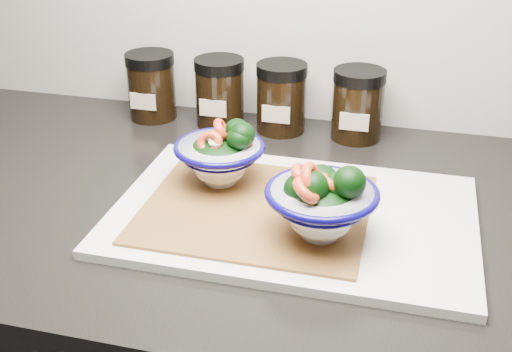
% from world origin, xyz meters
% --- Properties ---
extents(countertop, '(3.50, 0.60, 0.04)m').
position_xyz_m(countertop, '(0.00, 1.45, 0.88)').
color(countertop, black).
rests_on(countertop, cabinet).
extents(cutting_board, '(0.45, 0.30, 0.01)m').
position_xyz_m(cutting_board, '(0.15, 1.42, 0.91)').
color(cutting_board, silver).
rests_on(cutting_board, countertop).
extents(bamboo_mat, '(0.28, 0.24, 0.00)m').
position_xyz_m(bamboo_mat, '(0.10, 1.41, 0.91)').
color(bamboo_mat, '#A96F32').
rests_on(bamboo_mat, cutting_board).
extents(bowl_left, '(0.12, 0.12, 0.09)m').
position_xyz_m(bowl_left, '(0.04, 1.46, 0.95)').
color(bowl_left, white).
rests_on(bowl_left, bamboo_mat).
extents(bowl_right, '(0.13, 0.13, 0.11)m').
position_xyz_m(bowl_right, '(0.19, 1.37, 0.96)').
color(bowl_right, white).
rests_on(bowl_right, bamboo_mat).
extents(spice_jar_a, '(0.08, 0.08, 0.11)m').
position_xyz_m(spice_jar_a, '(-0.15, 1.69, 0.96)').
color(spice_jar_a, black).
rests_on(spice_jar_a, countertop).
extents(spice_jar_b, '(0.08, 0.08, 0.11)m').
position_xyz_m(spice_jar_b, '(-0.03, 1.69, 0.96)').
color(spice_jar_b, black).
rests_on(spice_jar_b, countertop).
extents(spice_jar_c, '(0.08, 0.08, 0.11)m').
position_xyz_m(spice_jar_c, '(0.07, 1.69, 0.96)').
color(spice_jar_c, black).
rests_on(spice_jar_c, countertop).
extents(spice_jar_d, '(0.08, 0.08, 0.11)m').
position_xyz_m(spice_jar_d, '(0.19, 1.69, 0.96)').
color(spice_jar_d, black).
rests_on(spice_jar_d, countertop).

